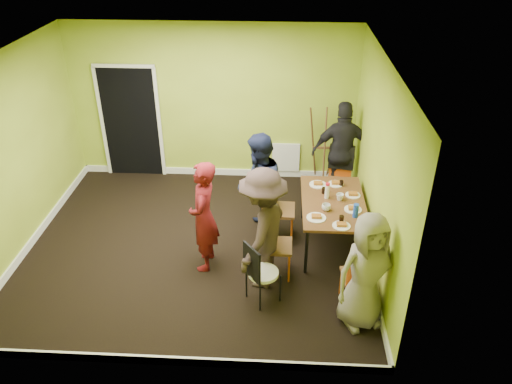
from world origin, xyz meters
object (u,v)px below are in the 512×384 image
person_standing (204,217)px  person_left_near (263,229)px  dining_table (333,205)px  chair_front_end (359,275)px  chair_left_far (274,204)px  person_back_end (343,152)px  blue_bottle (356,211)px  chair_back_end (341,164)px  chair_bentwood (259,271)px  person_left_far (259,188)px  person_front_end (366,272)px  chair_left_near (271,240)px  orange_bottle (325,190)px  easel (324,146)px  thermos (327,192)px

person_standing → person_left_near: bearing=69.5°
dining_table → chair_front_end: 1.36m
chair_left_far → person_left_near: bearing=-5.3°
chair_left_far → person_back_end: (1.10, 1.26, 0.27)m
blue_bottle → chair_back_end: bearing=91.2°
chair_bentwood → person_left_far: size_ratio=0.54×
chair_back_end → person_left_far: bearing=50.8°
person_front_end → chair_left_near: bearing=121.4°
chair_back_end → person_left_near: bearing=71.8°
person_standing → chair_left_near: bearing=82.5°
chair_bentwood → orange_bottle: 1.79m
chair_front_end → easel: bearing=89.4°
blue_bottle → orange_bottle: blue_bottle is taller
thermos → person_front_end: (0.34, -1.67, -0.09)m
chair_front_end → person_left_near: person_left_near is taller
blue_bottle → person_standing: bearing=-174.6°
orange_bottle → person_left_far: (-0.97, -0.06, 0.04)m
blue_bottle → person_back_end: person_back_end is taller
person_front_end → easel: bearing=73.1°
chair_left_near → chair_back_end: (1.10, 2.01, 0.15)m
person_left_far → person_front_end: size_ratio=1.08×
dining_table → person_front_end: bearing=-80.9°
chair_left_near → person_front_end: size_ratio=0.65×
easel → person_standing: (-1.77, -2.46, 0.07)m
chair_left_far → blue_bottle: size_ratio=5.41×
chair_bentwood → person_back_end: 2.98m
person_standing → person_back_end: 2.83m
person_standing → person_left_far: (0.71, 0.76, 0.03)m
chair_front_end → person_left_far: size_ratio=0.55×
person_standing → person_back_end: person_back_end is taller
chair_back_end → person_left_near: size_ratio=0.59×
dining_table → easel: size_ratio=1.01×
thermos → chair_bentwood: bearing=-123.4°
thermos → person_left_near: size_ratio=0.13×
person_left_near → easel: bearing=-179.8°
dining_table → orange_bottle: bearing=114.4°
chair_left_near → chair_back_end: bearing=152.2°
chair_left_near → person_front_end: bearing=53.7°
easel → blue_bottle: bearing=-83.1°
chair_left_far → person_standing: bearing=-51.4°
chair_back_end → chair_front_end: (0.00, -2.61, -0.20)m
chair_left_near → orange_bottle: 1.25m
person_standing → person_front_end: (2.04, -1.00, -0.03)m
chair_left_far → blue_bottle: (1.12, -0.51, 0.25)m
chair_left_far → thermos: 0.80m
orange_bottle → chair_back_end: bearing=72.2°
dining_table → person_standing: size_ratio=0.93×
thermos → person_left_far: person_left_far is taller
person_standing → person_left_near: 0.87m
easel → person_back_end: bearing=-61.9°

